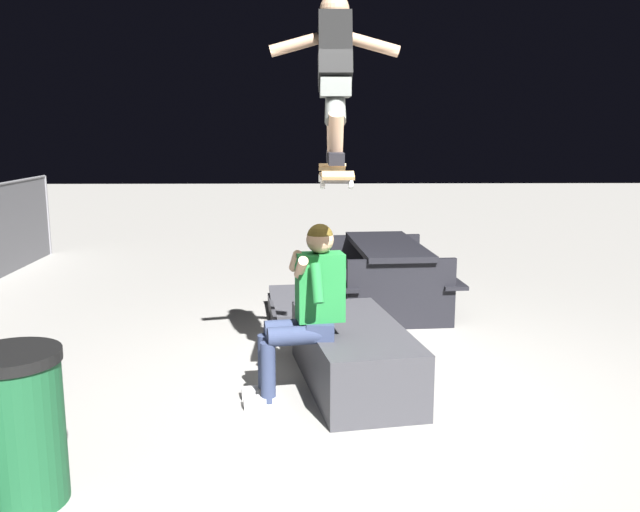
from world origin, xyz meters
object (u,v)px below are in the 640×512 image
ledge_box_main (354,355)px  picnic_table_back (387,265)px  trash_bin (17,428)px  skater_airborne (335,71)px  skateboard (335,174)px  kicker_ramp (305,313)px  person_sitting_on_ledge (306,304)px

ledge_box_main → picnic_table_back: 2.33m
ledge_box_main → trash_bin: (-1.66, 1.91, 0.19)m
skater_airborne → trash_bin: 2.90m
skateboard → skater_airborne: size_ratio=0.91×
kicker_ramp → trash_bin: 3.90m
ledge_box_main → picnic_table_back: picnic_table_back is taller
skater_airborne → skateboard: bearing=-179.8°
person_sitting_on_ledge → picnic_table_back: person_sitting_on_ledge is taller
skateboard → kicker_ramp: (2.35, 0.22, -1.63)m
ledge_box_main → skater_airborne: 2.17m
ledge_box_main → trash_bin: size_ratio=1.90×
person_sitting_on_ledge → trash_bin: size_ratio=1.55×
ledge_box_main → trash_bin: trash_bin is taller
person_sitting_on_ledge → trash_bin: (-1.38, 1.53, -0.31)m
person_sitting_on_ledge → skater_airborne: bearing=-115.0°
trash_bin → skater_airborne: bearing=-53.6°
person_sitting_on_ledge → ledge_box_main: bearing=-52.9°
ledge_box_main → picnic_table_back: size_ratio=0.90×
kicker_ramp → skater_airborne: bearing=-174.4°
skateboard → picnic_table_back: bearing=-14.4°
ledge_box_main → kicker_ramp: 1.96m
person_sitting_on_ledge → skater_airborne: size_ratio=1.18×
ledge_box_main → skateboard: size_ratio=1.59×
skateboard → person_sitting_on_ledge: bearing=53.3°
picnic_table_back → trash_bin: bearing=148.2°
ledge_box_main → skateboard: bearing=158.5°
ledge_box_main → skateboard: 1.52m
person_sitting_on_ledge → trash_bin: 2.08m
trash_bin → skateboard: bearing=-54.8°
picnic_table_back → trash_bin: 4.60m
skater_airborne → kicker_ramp: skater_airborne is taller
skater_airborne → trash_bin: bearing=126.4°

